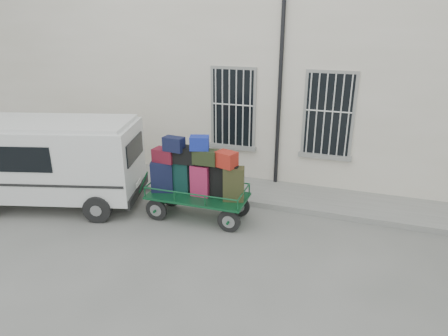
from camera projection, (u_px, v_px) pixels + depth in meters
ground at (210, 226)px, 9.59m from camera, size 80.00×80.00×0.00m
building at (268, 72)px, 13.41m from camera, size 24.00×5.15×6.00m
sidewalk at (237, 189)px, 11.51m from camera, size 24.00×1.70×0.15m
luggage_cart at (196, 177)px, 9.63m from camera, size 2.87×1.14×2.13m
van at (50, 158)px, 10.31m from camera, size 4.86×3.04×2.29m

